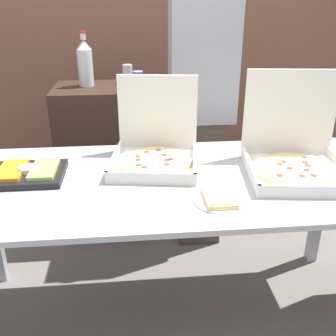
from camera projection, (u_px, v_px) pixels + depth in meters
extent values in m
plane|color=slate|center=(168.00, 315.00, 2.14)|extent=(16.00, 16.00, 0.00)
cube|color=brown|center=(147.00, 22.00, 3.12)|extent=(10.00, 0.06, 2.80)
cube|color=#A8AAB2|center=(168.00, 180.00, 1.81)|extent=(2.06, 0.91, 0.02)
cube|color=#A8AAB2|center=(319.00, 206.00, 2.43)|extent=(0.06, 0.06, 0.80)
cube|color=silver|center=(155.00, 165.00, 1.91)|extent=(0.46, 0.46, 0.02)
cube|color=silver|center=(151.00, 176.00, 1.72)|extent=(0.40, 0.08, 0.04)
cube|color=silver|center=(115.00, 158.00, 1.91)|extent=(0.08, 0.40, 0.04)
cube|color=silver|center=(195.00, 160.00, 1.89)|extent=(0.08, 0.40, 0.04)
cube|color=silver|center=(158.00, 113.00, 2.02)|extent=(0.40, 0.08, 0.39)
cylinder|color=#E5C17A|center=(155.00, 161.00, 1.91)|extent=(0.36, 0.36, 0.02)
cylinder|color=beige|center=(154.00, 159.00, 1.90)|extent=(0.31, 0.31, 0.00)
cylinder|color=#C13D2D|center=(171.00, 159.00, 1.89)|extent=(0.03, 0.03, 0.00)
cylinder|color=#C13D2D|center=(164.00, 155.00, 1.95)|extent=(0.03, 0.03, 0.00)
cylinder|color=#C13D2D|center=(158.00, 150.00, 2.01)|extent=(0.03, 0.03, 0.00)
cylinder|color=#C13D2D|center=(146.00, 152.00, 1.98)|extent=(0.03, 0.03, 0.00)
cylinder|color=#C13D2D|center=(138.00, 156.00, 1.93)|extent=(0.03, 0.03, 0.00)
cylinder|color=#C13D2D|center=(138.00, 160.00, 1.89)|extent=(0.03, 0.03, 0.00)
cylinder|color=#C13D2D|center=(138.00, 165.00, 1.83)|extent=(0.03, 0.03, 0.00)
cylinder|color=#C13D2D|center=(144.00, 167.00, 1.81)|extent=(0.03, 0.03, 0.00)
cylinder|color=#C13D2D|center=(167.00, 164.00, 1.84)|extent=(0.03, 0.03, 0.00)
cylinder|color=#C13D2D|center=(167.00, 160.00, 1.89)|extent=(0.03, 0.03, 0.00)
cube|color=silver|center=(297.00, 174.00, 1.82)|extent=(0.50, 0.50, 0.02)
cube|color=silver|center=(313.00, 190.00, 1.61)|extent=(0.45, 0.07, 0.04)
cube|color=silver|center=(250.00, 168.00, 1.81)|extent=(0.07, 0.45, 0.04)
cube|color=silver|center=(290.00, 113.00, 1.94)|extent=(0.45, 0.07, 0.43)
cylinder|color=#E5C17A|center=(297.00, 170.00, 1.81)|extent=(0.40, 0.40, 0.02)
cylinder|color=beige|center=(298.00, 168.00, 1.81)|extent=(0.34, 0.34, 0.00)
cylinder|color=#C13D2D|center=(308.00, 166.00, 1.83)|extent=(0.03, 0.03, 0.00)
cylinder|color=#C13D2D|center=(305.00, 162.00, 1.86)|extent=(0.03, 0.03, 0.00)
cylinder|color=#C13D2D|center=(304.00, 157.00, 1.92)|extent=(0.03, 0.03, 0.00)
cylinder|color=#C13D2D|center=(284.00, 161.00, 1.87)|extent=(0.03, 0.03, 0.00)
cylinder|color=#C13D2D|center=(280.00, 164.00, 1.84)|extent=(0.03, 0.03, 0.00)
cylinder|color=#C13D2D|center=(290.00, 168.00, 1.80)|extent=(0.03, 0.03, 0.00)
cylinder|color=#C13D2D|center=(280.00, 175.00, 1.73)|extent=(0.03, 0.03, 0.00)
cylinder|color=#C13D2D|center=(302.00, 176.00, 1.72)|extent=(0.03, 0.03, 0.00)
cylinder|color=#C13D2D|center=(314.00, 175.00, 1.73)|extent=(0.03, 0.03, 0.00)
cylinder|color=#C13D2D|center=(307.00, 170.00, 1.78)|extent=(0.03, 0.03, 0.00)
cylinder|color=white|center=(219.00, 201.00, 1.60)|extent=(0.21, 0.21, 0.01)
cube|color=#E5C17A|center=(219.00, 198.00, 1.59)|extent=(0.12, 0.17, 0.02)
cube|color=beige|center=(220.00, 197.00, 1.57)|extent=(0.09, 0.12, 0.01)
cube|color=black|center=(29.00, 174.00, 1.80)|extent=(0.32, 0.28, 0.03)
cube|color=orange|center=(11.00, 171.00, 1.79)|extent=(0.11, 0.22, 0.02)
cube|color=#8CC65B|center=(44.00, 169.00, 1.80)|extent=(0.11, 0.22, 0.02)
cylinder|color=white|center=(28.00, 169.00, 1.79)|extent=(0.08, 0.08, 0.02)
cube|color=black|center=(106.00, 160.00, 2.78)|extent=(0.62, 0.45, 1.05)
cylinder|color=#B7BCC1|center=(85.00, 68.00, 2.54)|extent=(0.10, 0.10, 0.23)
cone|color=#B7BCC1|center=(83.00, 45.00, 2.48)|extent=(0.10, 0.10, 0.06)
cylinder|color=#B7BCC1|center=(83.00, 36.00, 2.46)|extent=(0.03, 0.03, 0.04)
cylinder|color=red|center=(82.00, 32.00, 2.45)|extent=(0.04, 0.04, 0.01)
cylinder|color=silver|center=(128.00, 74.00, 2.65)|extent=(0.07, 0.07, 0.12)
cylinder|color=silver|center=(127.00, 65.00, 2.62)|extent=(0.06, 0.06, 0.00)
cylinder|color=#334CB2|center=(138.00, 82.00, 2.42)|extent=(0.07, 0.07, 0.12)
cylinder|color=silver|center=(138.00, 71.00, 2.39)|extent=(0.06, 0.06, 0.00)
cube|color=#473D33|center=(199.00, 182.00, 2.66)|extent=(0.28, 0.20, 0.87)
cube|color=#99999E|center=(203.00, 60.00, 2.33)|extent=(0.40, 0.22, 0.74)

